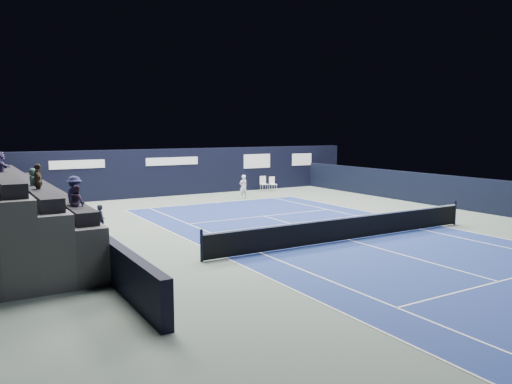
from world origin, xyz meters
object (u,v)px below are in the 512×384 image
folding_chair_back_a (263,181)px  line_judge_chair (94,221)px  tennis_net (349,227)px  folding_chair_back_b (273,183)px  tennis_player (243,187)px

folding_chair_back_a → line_judge_chair: (-14.00, -9.46, -0.09)m
tennis_net → folding_chair_back_b: bearing=67.8°
tennis_net → line_judge_chair: bearing=145.0°
line_judge_chair → folding_chair_back_b: bearing=31.5°
folding_chair_back_b → folding_chair_back_a: bearing=169.6°
tennis_net → folding_chair_back_a: bearing=70.2°
folding_chair_back_b → line_judge_chair: 17.36m
folding_chair_back_a → line_judge_chair: line_judge_chair is taller
line_judge_chair → tennis_player: (10.85, 6.78, 0.13)m
line_judge_chair → tennis_net: size_ratio=0.08×
folding_chair_back_a → tennis_net: (-5.54, -15.39, -0.20)m
folding_chair_back_b → line_judge_chair: line_judge_chair is taller
folding_chair_back_b → tennis_net: 16.42m
folding_chair_back_a → line_judge_chair: bearing=-140.2°
folding_chair_back_a → tennis_net: 16.36m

